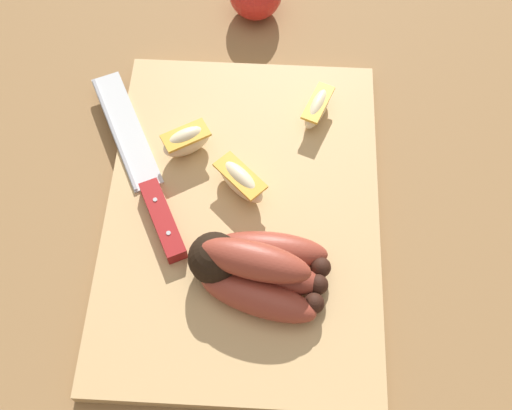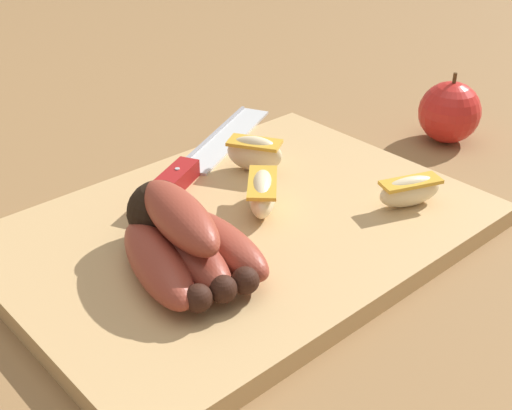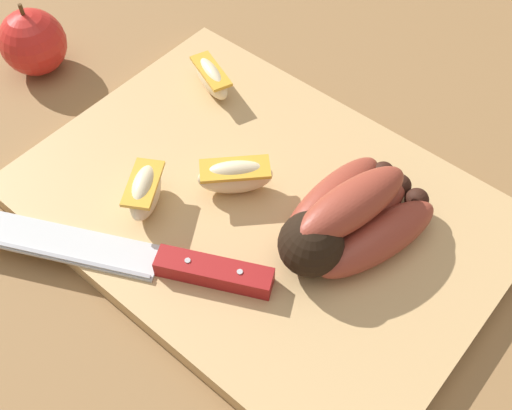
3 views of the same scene
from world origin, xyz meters
The scene contains 8 objects.
ground_plane centered at (0.00, 0.00, 0.00)m, with size 6.00×6.00×0.00m, color olive.
cutting_board centered at (0.01, -0.02, 0.01)m, with size 0.43×0.31×0.02m, color tan.
banana_bunch centered at (0.09, 0.00, 0.05)m, with size 0.11×0.15×0.07m.
chefs_knife centered at (-0.01, -0.13, 0.03)m, with size 0.26×0.15×0.02m.
apple_wedge_near centered at (-0.07, -0.09, 0.04)m, with size 0.05×0.06×0.04m.
apple_wedge_middle centered at (-0.13, 0.07, 0.04)m, with size 0.07×0.04×0.03m.
apple_wedge_far centered at (-0.02, -0.02, 0.04)m, with size 0.07×0.07×0.04m.
whole_apple centered at (-0.32, -0.02, 0.04)m, with size 0.07×0.07×0.09m.
Camera 3 is at (0.23, -0.29, 0.48)m, focal length 43.81 mm.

